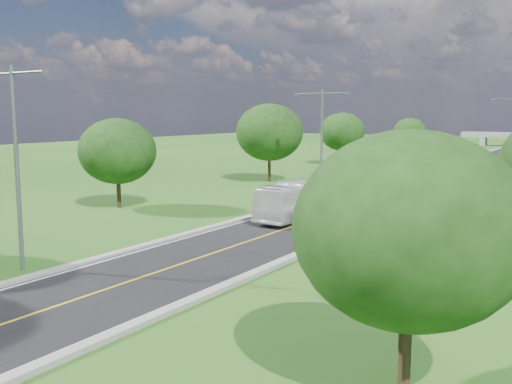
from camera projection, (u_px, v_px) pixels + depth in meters
ground at (427, 181)px, 64.97m from camera, size 260.00×260.00×0.00m
road at (441, 176)px, 69.95m from camera, size 8.00×150.00×0.06m
curb_left at (407, 174)px, 72.23m from camera, size 0.50×150.00×0.22m
curb_right at (478, 178)px, 67.65m from camera, size 0.50×150.00×0.22m
speed_limit_sign at (412, 194)px, 43.65m from camera, size 0.55×0.09×2.40m
streetlight_near_left at (16, 150)px, 27.48m from camera, size 5.90×0.25×10.00m
streetlight_mid_left at (322, 132)px, 54.91m from camera, size 5.90×0.25×10.00m
tree_lb at (117, 151)px, 46.35m from camera, size 6.30×6.30×7.33m
tree_lc at (269, 132)px, 63.97m from camera, size 7.56×7.56×8.79m
tree_ld at (342, 132)px, 85.08m from camera, size 6.72×6.72×7.82m
tree_le at (410, 132)px, 103.77m from camera, size 5.88×5.88×6.84m
tree_ra at (409, 230)px, 15.23m from camera, size 6.30×6.30×7.33m
bus_outbound at (471, 166)px, 68.95m from camera, size 2.32×9.77×2.72m
bus_inbound at (306, 199)px, 41.95m from camera, size 2.99×10.34×2.85m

